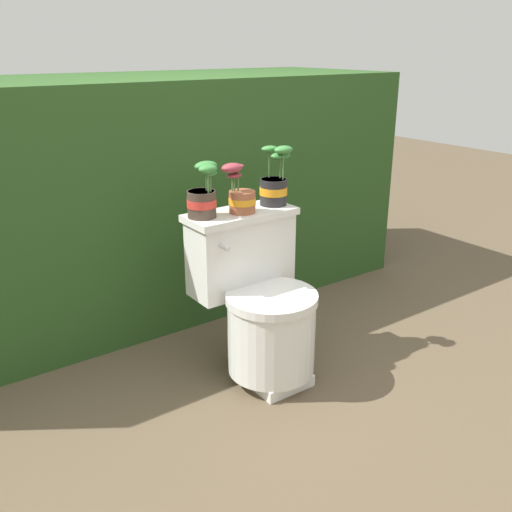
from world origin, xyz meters
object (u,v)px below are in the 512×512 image
potted_plant_middle (274,184)px  toilet (260,303)px  potted_plant_left (203,197)px  potted_plant_midleft (241,195)px

potted_plant_middle → toilet: bearing=-141.7°
potted_plant_left → potted_plant_middle: bearing=-2.0°
toilet → potted_plant_middle: potted_plant_middle is taller
potted_plant_left → toilet: bearing=-41.8°
potted_plant_left → potted_plant_middle: (0.36, -0.01, 0.01)m
toilet → potted_plant_left: 0.52m
toilet → potted_plant_middle: size_ratio=2.72×
potted_plant_midleft → toilet: bearing=-85.3°
toilet → potted_plant_midleft: size_ratio=3.38×
potted_plant_middle → potted_plant_midleft: bearing=-174.5°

